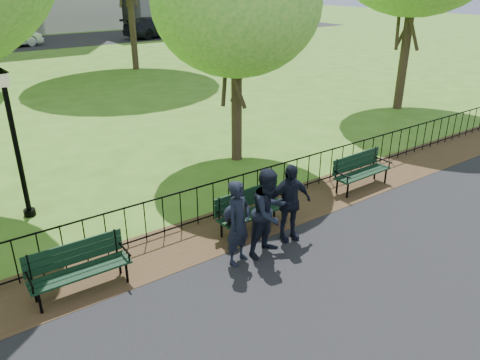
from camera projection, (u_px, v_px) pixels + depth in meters
ground at (280, 258)px, 8.88m from camera, size 120.00×120.00×0.00m
dirt_strip at (234, 225)px, 9.99m from camera, size 60.00×1.60×0.01m
iron_fence at (221, 197)px, 10.16m from camera, size 24.06×0.06×1.00m
park_bench_main at (244, 209)px, 9.49m from camera, size 1.69×0.59×0.94m
park_bench_left_a at (78, 263)px, 7.76m from camera, size 1.66×0.54×0.94m
park_bench_right_a at (360, 167)px, 11.61m from camera, size 1.68×0.55×0.95m
lamppost at (15, 140)px, 9.73m from camera, size 0.29×0.29×3.27m
tree_near_e at (236, 4)px, 11.95m from camera, size 4.40×4.40×6.13m
person_left at (239, 223)px, 8.42m from camera, size 0.69×0.57×1.63m
person_mid at (269, 212)px, 8.70m from camera, size 0.90×0.58×1.72m
person_right at (289, 203)px, 9.20m from camera, size 1.00×0.60×1.60m
sedan_silver at (8, 37)px, 34.16m from camera, size 4.95×2.81×1.54m
sedan_dark at (155, 27)px, 39.93m from camera, size 6.19×3.76×1.68m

